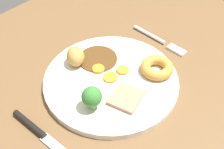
{
  "coord_description": "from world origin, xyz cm",
  "views": [
    {
      "loc": [
        32.15,
        28.12,
        51.3
      ],
      "look_at": [
        -0.3,
        -2.55,
        6.0
      ],
      "focal_mm": 49.18,
      "sensor_mm": 36.0,
      "label": 1
    }
  ],
  "objects_px": {
    "broccoli_floret": "(93,98)",
    "yorkshire_pudding": "(157,68)",
    "knife": "(41,134)",
    "carrot_coin_side": "(123,70)",
    "dinner_plate": "(112,80)",
    "roast_potato_left": "(76,56)",
    "meat_slice_main": "(126,98)",
    "carrot_coin_front": "(110,78)",
    "fork": "(160,41)",
    "carrot_coin_back": "(97,70)"
  },
  "relations": [
    {
      "from": "broccoli_floret",
      "to": "dinner_plate",
      "type": "bearing_deg",
      "value": -160.46
    },
    {
      "from": "carrot_coin_front",
      "to": "broccoli_floret",
      "type": "relative_size",
      "value": 0.62
    },
    {
      "from": "roast_potato_left",
      "to": "meat_slice_main",
      "type": "bearing_deg",
      "value": 89.4
    },
    {
      "from": "carrot_coin_front",
      "to": "broccoli_floret",
      "type": "height_order",
      "value": "broccoli_floret"
    },
    {
      "from": "carrot_coin_side",
      "to": "fork",
      "type": "bearing_deg",
      "value": -176.02
    },
    {
      "from": "knife",
      "to": "carrot_coin_front",
      "type": "bearing_deg",
      "value": 86.83
    },
    {
      "from": "carrot_coin_side",
      "to": "broccoli_floret",
      "type": "height_order",
      "value": "broccoli_floret"
    },
    {
      "from": "yorkshire_pudding",
      "to": "carrot_coin_front",
      "type": "height_order",
      "value": "yorkshire_pudding"
    },
    {
      "from": "meat_slice_main",
      "to": "roast_potato_left",
      "type": "relative_size",
      "value": 1.29
    },
    {
      "from": "fork",
      "to": "carrot_coin_back",
      "type": "bearing_deg",
      "value": -98.91
    },
    {
      "from": "roast_potato_left",
      "to": "knife",
      "type": "distance_m",
      "value": 0.19
    },
    {
      "from": "meat_slice_main",
      "to": "yorkshire_pudding",
      "type": "xyz_separation_m",
      "value": [
        -0.1,
        -0.0,
        0.01
      ]
    },
    {
      "from": "broccoli_floret",
      "to": "knife",
      "type": "distance_m",
      "value": 0.11
    },
    {
      "from": "meat_slice_main",
      "to": "yorkshire_pudding",
      "type": "height_order",
      "value": "yorkshire_pudding"
    },
    {
      "from": "carrot_coin_back",
      "to": "knife",
      "type": "distance_m",
      "value": 0.18
    },
    {
      "from": "meat_slice_main",
      "to": "knife",
      "type": "bearing_deg",
      "value": -20.77
    },
    {
      "from": "carrot_coin_side",
      "to": "broccoli_floret",
      "type": "distance_m",
      "value": 0.12
    },
    {
      "from": "roast_potato_left",
      "to": "carrot_coin_back",
      "type": "distance_m",
      "value": 0.06
    },
    {
      "from": "fork",
      "to": "knife",
      "type": "relative_size",
      "value": 0.82
    },
    {
      "from": "fork",
      "to": "knife",
      "type": "height_order",
      "value": "knife"
    },
    {
      "from": "dinner_plate",
      "to": "carrot_coin_side",
      "type": "bearing_deg",
      "value": 175.27
    },
    {
      "from": "meat_slice_main",
      "to": "roast_potato_left",
      "type": "distance_m",
      "value": 0.15
    },
    {
      "from": "carrot_coin_side",
      "to": "meat_slice_main",
      "type": "bearing_deg",
      "value": 46.71
    },
    {
      "from": "carrot_coin_back",
      "to": "fork",
      "type": "distance_m",
      "value": 0.19
    },
    {
      "from": "carrot_coin_back",
      "to": "carrot_coin_side",
      "type": "xyz_separation_m",
      "value": [
        -0.04,
        0.04,
        -0.0
      ]
    },
    {
      "from": "meat_slice_main",
      "to": "dinner_plate",
      "type": "bearing_deg",
      "value": -111.22
    },
    {
      "from": "roast_potato_left",
      "to": "fork",
      "type": "bearing_deg",
      "value": 158.28
    },
    {
      "from": "fork",
      "to": "broccoli_floret",
      "type": "bearing_deg",
      "value": -81.81
    },
    {
      "from": "yorkshire_pudding",
      "to": "carrot_coin_side",
      "type": "height_order",
      "value": "yorkshire_pudding"
    },
    {
      "from": "carrot_coin_side",
      "to": "broccoli_floret",
      "type": "relative_size",
      "value": 0.54
    },
    {
      "from": "dinner_plate",
      "to": "knife",
      "type": "xyz_separation_m",
      "value": [
        0.19,
        -0.0,
        -0.0
      ]
    },
    {
      "from": "yorkshire_pudding",
      "to": "roast_potato_left",
      "type": "height_order",
      "value": "roast_potato_left"
    },
    {
      "from": "fork",
      "to": "yorkshire_pudding",
      "type": "bearing_deg",
      "value": -57.23
    },
    {
      "from": "knife",
      "to": "carrot_coin_side",
      "type": "bearing_deg",
      "value": 85.68
    },
    {
      "from": "carrot_coin_front",
      "to": "fork",
      "type": "bearing_deg",
      "value": -178.12
    },
    {
      "from": "dinner_plate",
      "to": "broccoli_floret",
      "type": "xyz_separation_m",
      "value": [
        0.08,
        0.03,
        0.04
      ]
    },
    {
      "from": "fork",
      "to": "dinner_plate",
      "type": "bearing_deg",
      "value": -87.35
    },
    {
      "from": "dinner_plate",
      "to": "broccoli_floret",
      "type": "height_order",
      "value": "broccoli_floret"
    },
    {
      "from": "broccoli_floret",
      "to": "yorkshire_pudding",
      "type": "bearing_deg",
      "value": 170.51
    },
    {
      "from": "carrot_coin_back",
      "to": "roast_potato_left",
      "type": "bearing_deg",
      "value": -73.64
    },
    {
      "from": "carrot_coin_front",
      "to": "knife",
      "type": "bearing_deg",
      "value": 0.02
    },
    {
      "from": "dinner_plate",
      "to": "fork",
      "type": "relative_size",
      "value": 1.86
    },
    {
      "from": "broccoli_floret",
      "to": "fork",
      "type": "relative_size",
      "value": 0.32
    },
    {
      "from": "roast_potato_left",
      "to": "yorkshire_pudding",
      "type": "bearing_deg",
      "value": 125.17
    },
    {
      "from": "roast_potato_left",
      "to": "broccoli_floret",
      "type": "height_order",
      "value": "broccoli_floret"
    },
    {
      "from": "dinner_plate",
      "to": "meat_slice_main",
      "type": "relative_size",
      "value": 4.6
    },
    {
      "from": "carrot_coin_side",
      "to": "fork",
      "type": "xyz_separation_m",
      "value": [
        -0.15,
        -0.01,
        -0.01
      ]
    },
    {
      "from": "carrot_coin_back",
      "to": "carrot_coin_side",
      "type": "distance_m",
      "value": 0.05
    },
    {
      "from": "carrot_coin_side",
      "to": "broccoli_floret",
      "type": "xyz_separation_m",
      "value": [
        0.11,
        0.03,
        0.03
      ]
    },
    {
      "from": "roast_potato_left",
      "to": "carrot_coin_back",
      "type": "height_order",
      "value": "roast_potato_left"
    }
  ]
}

